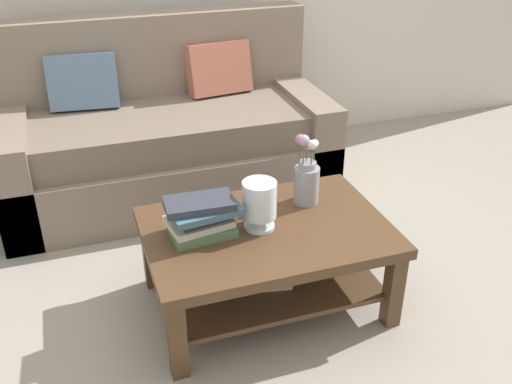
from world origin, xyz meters
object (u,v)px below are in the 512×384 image
at_px(book_stack_main, 201,216).
at_px(glass_hurricane_vase, 259,202).
at_px(coffee_table, 266,250).
at_px(couch, 166,137).
at_px(flower_pitcher, 307,177).

bearing_deg(book_stack_main, glass_hurricane_vase, -6.79).
distance_m(coffee_table, glass_hurricane_vase, 0.25).
xyz_separation_m(couch, coffee_table, (0.21, -1.29, -0.06)).
relative_size(coffee_table, book_stack_main, 3.29).
bearing_deg(couch, coffee_table, -80.87).
bearing_deg(glass_hurricane_vase, couch, 98.01).
bearing_deg(glass_hurricane_vase, coffee_table, -23.90).
relative_size(book_stack_main, glass_hurricane_vase, 1.47).
bearing_deg(couch, flower_pitcher, -67.77).
bearing_deg(flower_pitcher, glass_hurricane_vase, -152.78).
relative_size(glass_hurricane_vase, flower_pitcher, 0.63).
height_order(book_stack_main, glass_hurricane_vase, glass_hurricane_vase).
distance_m(couch, coffee_table, 1.31).
relative_size(couch, glass_hurricane_vase, 8.77).
bearing_deg(coffee_table, glass_hurricane_vase, 156.10).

